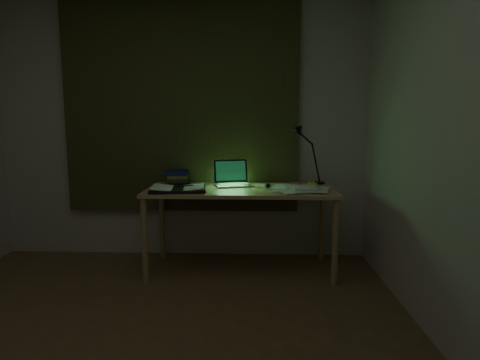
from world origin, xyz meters
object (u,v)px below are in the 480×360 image
at_px(desk, 240,230).
at_px(open_textbook, 178,189).
at_px(desk_lamp, 320,157).
at_px(book_stack, 177,177).
at_px(loose_papers, 298,188).
at_px(laptop, 234,173).

xyz_separation_m(desk, open_textbook, (-0.51, -0.15, 0.38)).
height_order(desk, desk_lamp, desk_lamp).
distance_m(book_stack, loose_papers, 1.11).
bearing_deg(loose_papers, book_stack, 166.71).
xyz_separation_m(laptop, open_textbook, (-0.45, -0.27, -0.10)).
height_order(desk, open_textbook, open_textbook).
bearing_deg(desk, loose_papers, -5.06).
bearing_deg(open_textbook, desk, 9.26).
xyz_separation_m(book_stack, desk_lamp, (1.31, 0.07, 0.19)).
distance_m(desk, desk_lamp, 0.99).
bearing_deg(book_stack, open_textbook, -78.22).
distance_m(laptop, open_textbook, 0.53).
xyz_separation_m(desk, desk_lamp, (0.72, 0.28, 0.61)).
xyz_separation_m(laptop, loose_papers, (0.55, -0.16, -0.10)).
xyz_separation_m(laptop, book_stack, (-0.52, 0.09, -0.05)).
height_order(laptop, loose_papers, laptop).
relative_size(desk, open_textbook, 3.56).
xyz_separation_m(desk, book_stack, (-0.59, 0.21, 0.43)).
bearing_deg(loose_papers, desk, 174.94).
bearing_deg(desk, laptop, 117.83).
distance_m(open_textbook, loose_papers, 1.01).
bearing_deg(desk, book_stack, 160.20).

